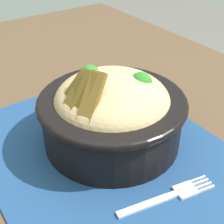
{
  "coord_description": "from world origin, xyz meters",
  "views": [
    {
      "loc": [
        0.27,
        -0.19,
        1.08
      ],
      "look_at": [
        -0.05,
        0.03,
        0.83
      ],
      "focal_mm": 52.19,
      "sensor_mm": 36.0,
      "label": 1
    }
  ],
  "objects": [
    {
      "name": "table",
      "position": [
        0.0,
        0.0,
        0.7
      ],
      "size": [
        1.38,
        0.87,
        0.77
      ],
      "color": "#4C3826",
      "rests_on": "ground_plane"
    },
    {
      "name": "placemat",
      "position": [
        -0.01,
        0.01,
        0.77
      ],
      "size": [
        0.45,
        0.32,
        0.0
      ],
      "primitive_type": "cube",
      "rotation": [
        0.0,
        0.0,
        -0.0
      ],
      "color": "navy",
      "rests_on": "table"
    },
    {
      "name": "bowl",
      "position": [
        -0.05,
        0.03,
        0.83
      ],
      "size": [
        0.23,
        0.23,
        0.13
      ],
      "color": "black",
      "rests_on": "placemat"
    },
    {
      "name": "fork",
      "position": [
        0.09,
        0.03,
        0.78
      ],
      "size": [
        0.04,
        0.13,
        0.0
      ],
      "color": "silver",
      "rests_on": "placemat"
    }
  ]
}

